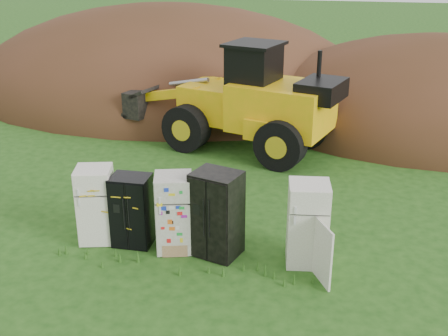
# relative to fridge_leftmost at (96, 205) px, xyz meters

# --- Properties ---
(ground) EXTENTS (120.00, 120.00, 0.00)m
(ground) POSITION_rel_fridge_leftmost_xyz_m (2.48, -0.02, -0.90)
(ground) COLOR #1C4612
(ground) RESTS_ON ground
(fridge_leftmost) EXTENTS (0.95, 0.93, 1.79)m
(fridge_leftmost) POSITION_rel_fridge_leftmost_xyz_m (0.00, 0.00, 0.00)
(fridge_leftmost) COLOR white
(fridge_leftmost) RESTS_ON ground
(fridge_black_side) EXTENTS (0.88, 0.69, 1.66)m
(fridge_black_side) POSITION_rel_fridge_leftmost_xyz_m (0.87, 0.01, -0.06)
(fridge_black_side) COLOR black
(fridge_black_side) RESTS_ON ground
(fridge_sticker) EXTENTS (0.97, 0.93, 1.80)m
(fridge_sticker) POSITION_rel_fridge_leftmost_xyz_m (1.87, -0.04, 0.00)
(fridge_sticker) COLOR silver
(fridge_sticker) RESTS_ON ground
(fridge_dark_mid) EXTENTS (1.19, 1.07, 1.94)m
(fridge_dark_mid) POSITION_rel_fridge_leftmost_xyz_m (2.84, -0.04, 0.07)
(fridge_dark_mid) COLOR black
(fridge_dark_mid) RESTS_ON ground
(fridge_open_door) EXTENTS (0.94, 0.88, 1.86)m
(fridge_open_door) POSITION_rel_fridge_leftmost_xyz_m (4.81, -0.02, 0.03)
(fridge_open_door) COLOR white
(fridge_open_door) RESTS_ON ground
(wheel_loader) EXTENTS (7.90, 5.03, 3.55)m
(wheel_loader) POSITION_rel_fridge_leftmost_xyz_m (1.69, 7.09, 0.88)
(wheel_loader) COLOR #F7B010
(wheel_loader) RESTS_ON ground
(dirt_mound_right) EXTENTS (14.35, 10.52, 6.69)m
(dirt_mound_right) POSITION_rel_fridge_leftmost_xyz_m (8.98, 11.23, -0.90)
(dirt_mound_right) COLOR #412714
(dirt_mound_right) RESTS_ON ground
(dirt_mound_left) EXTENTS (18.32, 13.74, 8.03)m
(dirt_mound_left) POSITION_rel_fridge_leftmost_xyz_m (-2.46, 13.60, -0.90)
(dirt_mound_left) COLOR #412714
(dirt_mound_left) RESTS_ON ground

